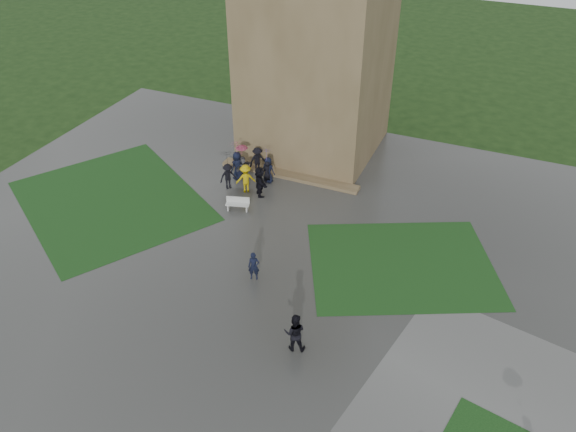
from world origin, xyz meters
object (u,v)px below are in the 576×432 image
at_px(bench, 238,204).
at_px(pedestrian_near, 295,332).
at_px(tower, 319,11).
at_px(pedestrian_mid, 254,266).

distance_m(bench, pedestrian_near, 10.81).
height_order(tower, bench, tower).
bearing_deg(tower, pedestrian_near, -71.67).
bearing_deg(pedestrian_near, bench, -68.42).
distance_m(tower, pedestrian_near, 19.78).
xyz_separation_m(bench, pedestrian_mid, (3.46, -4.96, 0.35)).
bearing_deg(pedestrian_near, pedestrian_mid, -61.93).
distance_m(bench, pedestrian_mid, 6.05).
bearing_deg(bench, pedestrian_mid, -71.71).
bearing_deg(bench, pedestrian_near, -66.55).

